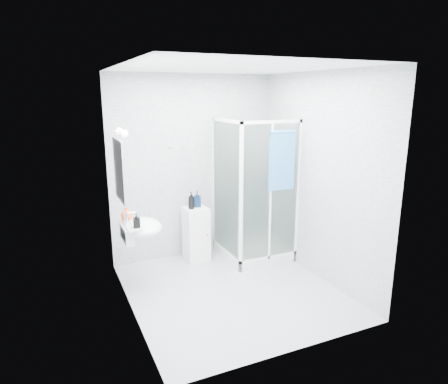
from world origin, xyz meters
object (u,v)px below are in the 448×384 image
hand_towel (282,159)px  shampoo_bottle_b (197,199)px  shampoo_bottle_a (191,200)px  wall_basin (140,228)px  storage_cabinet (196,234)px  soap_dispenser_orange (126,213)px  shower_enclosure (252,229)px  soap_dispenser_black (137,221)px

hand_towel → shampoo_bottle_b: hand_towel is taller
shampoo_bottle_a → shampoo_bottle_b: shampoo_bottle_a is taller
wall_basin → hand_towel: size_ratio=0.72×
storage_cabinet → shampoo_bottle_b: (0.04, 0.05, 0.50)m
hand_towel → soap_dispenser_orange: 2.08m
storage_cabinet → soap_dispenser_orange: bearing=-158.7°
shower_enclosure → wall_basin: size_ratio=3.57×
shampoo_bottle_a → shampoo_bottle_b: 0.13m
shower_enclosure → storage_cabinet: (-0.74, 0.29, -0.06)m
wall_basin → shower_enclosure: bearing=10.8°
soap_dispenser_orange → soap_dispenser_black: (0.05, -0.32, -0.00)m
shower_enclosure → shampoo_bottle_b: bearing=154.1°
hand_towel → shampoo_bottle_b: size_ratio=3.47×
wall_basin → hand_towel: 2.00m
shampoo_bottle_a → soap_dispenser_black: soap_dispenser_black is taller
soap_dispenser_black → wall_basin: bearing=67.1°
shower_enclosure → storage_cabinet: bearing=158.8°
wall_basin → soap_dispenser_orange: (-0.12, 0.16, 0.15)m
storage_cabinet → soap_dispenser_black: 1.37m
storage_cabinet → hand_towel: bearing=-37.6°
soap_dispenser_black → soap_dispenser_orange: bearing=99.0°
soap_dispenser_orange → shower_enclosure: bearing=5.0°
hand_towel → soap_dispenser_orange: size_ratio=4.53×
hand_towel → shampoo_bottle_a: bearing=146.6°
shower_enclosure → storage_cabinet: 0.79m
soap_dispenser_orange → soap_dispenser_black: bearing=-81.0°
wall_basin → shampoo_bottle_a: shampoo_bottle_a is taller
soap_dispenser_orange → soap_dispenser_black: soap_dispenser_orange is taller
wall_basin → hand_towel: hand_towel is taller
hand_towel → shampoo_bottle_a: size_ratio=3.27×
hand_towel → soap_dispenser_orange: bearing=172.9°
shower_enclosure → shampoo_bottle_a: bearing=161.5°
wall_basin → soap_dispenser_orange: soap_dispenser_orange is taller
shampoo_bottle_b → storage_cabinet: bearing=-129.9°
shower_enclosure → soap_dispenser_orange: shower_enclosure is taller
shampoo_bottle_a → hand_towel: bearing=-33.4°
shampoo_bottle_b → wall_basin: bearing=-145.8°
shower_enclosure → soap_dispenser_black: bearing=-164.6°
shower_enclosure → wall_basin: shower_enclosure is taller
hand_towel → soap_dispenser_orange: hand_towel is taller
shower_enclosure → shampoo_bottle_a: (-0.81, 0.27, 0.45)m
shower_enclosure → soap_dispenser_orange: 1.85m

